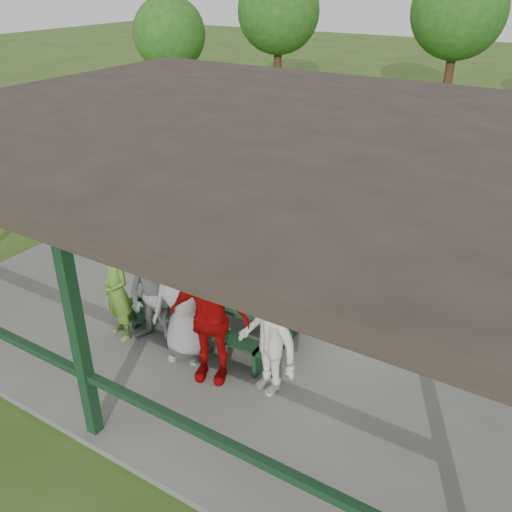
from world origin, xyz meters
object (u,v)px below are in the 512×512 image
Objects in this scene: picnic_table_far at (285,258)px; pickup_truck at (434,149)px; spectator_lblue at (285,218)px; contestant_green at (117,291)px; picnic_table_near at (215,305)px; spectator_blue at (237,194)px; contestant_white_fedora at (267,338)px; contestant_grey_left at (153,298)px; contestant_grey_mid at (184,303)px; farm_trailer at (298,127)px; spectator_grey at (372,246)px; contestant_red at (209,318)px.

picnic_table_far is 7.58m from pickup_truck.
contestant_green is at bearing 75.49° from spectator_lblue.
spectator_blue is at bearing 118.41° from picnic_table_near.
contestant_green is 2.63m from contestant_white_fedora.
picnic_table_near is at bearing 54.99° from contestant_green.
spectator_blue is at bearing 101.29° from contestant_grey_left.
picnic_table_near is 0.89m from contestant_grey_mid.
contestant_green is at bearing 118.52° from spectator_blue.
picnic_table_near is at bearing -95.10° from picnic_table_far.
contestant_grey_mid reaches higher than picnic_table_far.
contestant_grey_left is at bearing 162.98° from contestant_grey_mid.
contestant_grey_mid reaches higher than spectator_lblue.
contestant_white_fedora is 1.07× the size of spectator_blue.
contestant_grey_left is 2.01m from contestant_white_fedora.
contestant_grey_left is 0.28× the size of pickup_truck.
contestant_green is 0.46× the size of farm_trailer.
farm_trailer is at bearing 57.69° from pickup_truck.
contestant_green is at bearing -94.10° from farm_trailer.
spectator_grey is 6.74m from pickup_truck.
picnic_table_far is at bearing 68.97° from contestant_grey_left.
contestant_grey_left is at bearing 29.77° from contestant_green.
contestant_grey_mid is 0.96× the size of contestant_red.
farm_trailer reaches higher than picnic_table_near.
picnic_table_near is at bearing 137.95° from spectator_blue.
farm_trailer is (-2.77, 11.27, -0.31)m from contestant_green.
contestant_green is 1.16× the size of spectator_grey.
contestant_grey_left is at bearing 84.48° from spectator_lblue.
contestant_white_fedora is 5.43m from spectator_blue.
contestant_grey_left is at bearing 126.66° from spectator_blue.
picnic_table_near is at bearing 72.06° from contestant_grey_mid.
spectator_grey is (1.54, 2.85, 0.24)m from picnic_table_near.
spectator_lblue is (0.87, 3.80, -0.00)m from contestant_green.
contestant_red is at bearing -57.88° from picnic_table_near.
contestant_green is 0.88× the size of contestant_grey_mid.
picnic_table_far is 2.59m from spectator_blue.
contestant_red is (0.59, -0.94, 0.51)m from picnic_table_near.
spectator_blue reaches higher than contestant_green.
contestant_white_fedora is (1.43, -0.79, 0.39)m from picnic_table_near.
picnic_table_far is at bearing 152.52° from pickup_truck.
pickup_truck is at bearing 85.11° from picnic_table_near.
spectator_lblue is at bearing 76.69° from contestant_grey_mid.
spectator_grey is at bearing 58.48° from contestant_red.
spectator_grey is (2.11, 3.62, -0.13)m from contestant_grey_left.
contestant_white_fedora is (1.43, -0.02, -0.07)m from contestant_grey_mid.
spectator_lblue is at bearing 96.38° from picnic_table_near.
spectator_lblue reaches higher than picnic_table_near.
pickup_truck is at bearing -94.62° from spectator_blue.
contestant_grey_mid is 1.13× the size of spectator_blue.
farm_trailer is at bearing -53.69° from spectator_blue.
picnic_table_near is at bearing 94.80° from spectator_lblue.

